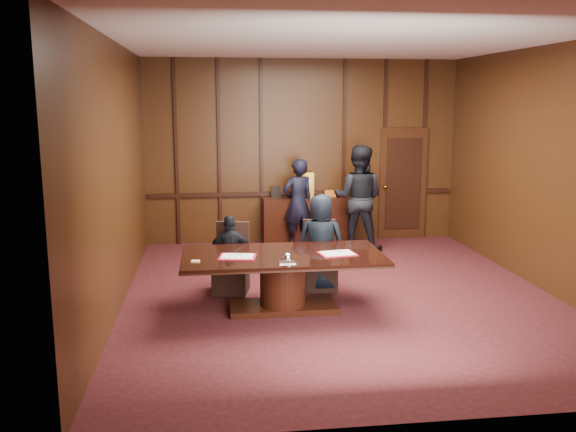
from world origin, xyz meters
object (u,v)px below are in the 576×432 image
object	(u,v)px
conference_table	(283,272)
witness_right	(358,198)
signatory_right	(321,242)
witness_left	(298,203)
sideboard	(304,218)
signatory_left	(231,255)

from	to	relation	value
conference_table	witness_right	xyz separation A→B (m)	(1.76, 3.09, 0.46)
signatory_right	witness_left	size ratio (longest dim) A/B	0.85
sideboard	signatory_left	distance (m)	3.33
sideboard	signatory_right	size ratio (longest dim) A/B	1.13
witness_right	signatory_left	bearing A→B (deg)	66.27
conference_table	witness_left	world-z (taller)	witness_left
signatory_left	signatory_right	distance (m)	1.31
signatory_left	signatory_right	size ratio (longest dim) A/B	0.80
sideboard	conference_table	world-z (taller)	sideboard
signatory_right	sideboard	bearing A→B (deg)	-76.85
sideboard	witness_left	world-z (taller)	witness_left
conference_table	signatory_right	bearing A→B (deg)	50.91
conference_table	signatory_right	xyz separation A→B (m)	(0.65, 0.80, 0.20)
signatory_left	conference_table	bearing A→B (deg)	132.03
signatory_right	witness_left	bearing A→B (deg)	-73.72
signatory_right	conference_table	bearing A→B (deg)	68.28
sideboard	signatory_right	world-z (taller)	sideboard
signatory_right	witness_right	xyz separation A→B (m)	(1.11, 2.29, 0.26)
signatory_left	signatory_right	xyz separation A→B (m)	(1.30, 0.00, 0.14)
sideboard	witness_left	size ratio (longest dim) A/B	0.96
witness_right	sideboard	bearing A→B (deg)	-14.40
signatory_left	witness_right	world-z (taller)	witness_right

